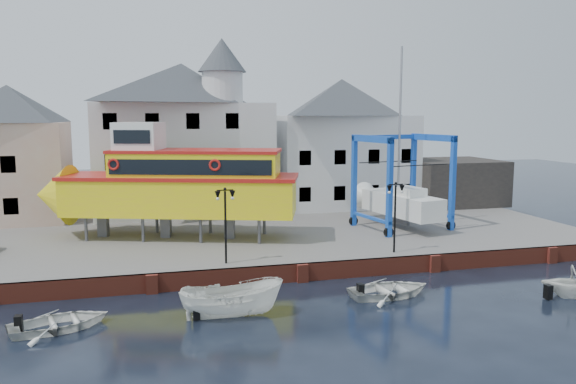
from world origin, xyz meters
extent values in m
plane|color=black|center=(0.00, 0.00, 0.00)|extent=(140.00, 140.00, 0.00)
cube|color=#64605E|center=(0.00, 11.00, 0.50)|extent=(44.00, 22.00, 1.00)
cube|color=maroon|center=(0.00, 0.12, 0.50)|extent=(44.00, 0.25, 1.00)
cube|color=maroon|center=(-8.00, -0.05, 0.50)|extent=(0.60, 0.36, 1.00)
cube|color=maroon|center=(0.00, -0.05, 0.50)|extent=(0.60, 0.36, 1.00)
cube|color=maroon|center=(8.00, -0.05, 0.50)|extent=(0.60, 0.36, 1.00)
cube|color=maroon|center=(16.00, -0.05, 0.50)|extent=(0.60, 0.36, 1.00)
cube|color=tan|center=(-18.00, 18.00, 4.75)|extent=(8.00, 7.00, 7.50)
pyramid|color=#383D42|center=(-18.00, 18.00, 9.90)|extent=(8.00, 7.00, 2.80)
cube|color=black|center=(-17.50, 14.54, 2.60)|extent=(1.00, 0.08, 1.20)
cube|color=black|center=(-17.50, 14.54, 5.60)|extent=(1.00, 0.08, 1.20)
cube|color=silver|center=(-5.00, 18.50, 5.50)|extent=(14.00, 8.00, 9.00)
pyramid|color=#383D42|center=(-5.00, 18.50, 11.60)|extent=(14.00, 8.00, 3.20)
cube|color=black|center=(-10.50, 14.54, 2.60)|extent=(1.00, 0.08, 1.20)
cube|color=black|center=(-7.50, 14.54, 2.60)|extent=(1.00, 0.08, 1.20)
cube|color=black|center=(-4.50, 14.54, 2.60)|extent=(1.00, 0.08, 1.20)
cube|color=black|center=(-1.50, 14.54, 2.60)|extent=(1.00, 0.08, 1.20)
cube|color=black|center=(-10.50, 14.54, 5.60)|extent=(1.00, 0.08, 1.20)
cube|color=black|center=(-7.50, 14.54, 5.60)|extent=(1.00, 0.08, 1.20)
cube|color=black|center=(-4.50, 14.54, 5.60)|extent=(1.00, 0.08, 1.20)
cube|color=black|center=(-1.50, 14.54, 5.60)|extent=(1.00, 0.08, 1.20)
cube|color=black|center=(-10.50, 14.54, 8.60)|extent=(1.00, 0.08, 1.20)
cube|color=black|center=(-7.50, 14.54, 8.60)|extent=(1.00, 0.08, 1.20)
cube|color=black|center=(-4.50, 14.54, 8.60)|extent=(1.00, 0.08, 1.20)
cube|color=black|center=(-1.50, 14.54, 8.60)|extent=(1.00, 0.08, 1.20)
cylinder|color=silver|center=(-2.00, 16.10, 11.20)|extent=(3.20, 3.20, 2.40)
cone|color=#383D42|center=(-2.00, 16.10, 13.70)|extent=(3.80, 3.80, 2.60)
cube|color=silver|center=(9.00, 19.00, 5.00)|extent=(12.00, 8.00, 8.00)
pyramid|color=#383D42|center=(9.00, 19.00, 10.60)|extent=(12.00, 8.00, 3.20)
cube|color=black|center=(4.50, 15.04, 2.60)|extent=(1.00, 0.08, 1.20)
cube|color=black|center=(7.50, 15.04, 2.60)|extent=(1.00, 0.08, 1.20)
cube|color=black|center=(10.50, 15.04, 2.60)|extent=(1.00, 0.08, 1.20)
cube|color=black|center=(13.50, 15.04, 2.60)|extent=(1.00, 0.08, 1.20)
cube|color=black|center=(4.50, 15.04, 5.60)|extent=(1.00, 0.08, 1.20)
cube|color=black|center=(7.50, 15.04, 5.60)|extent=(1.00, 0.08, 1.20)
cube|color=black|center=(10.50, 15.04, 5.60)|extent=(1.00, 0.08, 1.20)
cube|color=black|center=(13.50, 15.04, 5.60)|extent=(1.00, 0.08, 1.20)
cube|color=black|center=(19.00, 17.00, 3.00)|extent=(8.00, 7.00, 4.00)
cylinder|color=black|center=(-4.00, 1.20, 3.00)|extent=(0.12, 0.12, 4.00)
cube|color=black|center=(-4.00, 1.20, 5.05)|extent=(0.90, 0.06, 0.06)
sphere|color=black|center=(-4.00, 1.20, 5.12)|extent=(0.16, 0.16, 0.16)
cone|color=black|center=(-4.40, 1.20, 4.78)|extent=(0.32, 0.32, 0.45)
sphere|color=white|center=(-4.40, 1.20, 4.60)|extent=(0.18, 0.18, 0.18)
cone|color=black|center=(-3.60, 1.20, 4.78)|extent=(0.32, 0.32, 0.45)
sphere|color=white|center=(-3.60, 1.20, 4.60)|extent=(0.18, 0.18, 0.18)
cylinder|color=black|center=(6.00, 1.20, 3.00)|extent=(0.12, 0.12, 4.00)
cube|color=black|center=(6.00, 1.20, 5.05)|extent=(0.90, 0.06, 0.06)
sphere|color=black|center=(6.00, 1.20, 5.12)|extent=(0.16, 0.16, 0.16)
cone|color=black|center=(5.60, 1.20, 4.78)|extent=(0.32, 0.32, 0.45)
sphere|color=white|center=(5.60, 1.20, 4.60)|extent=(0.18, 0.18, 0.18)
cone|color=black|center=(6.40, 1.20, 4.78)|extent=(0.32, 0.32, 0.45)
sphere|color=white|center=(6.40, 1.20, 4.60)|extent=(0.18, 0.18, 0.18)
cylinder|color=#59595E|center=(-11.94, 8.84, 1.80)|extent=(0.25, 0.25, 1.60)
cylinder|color=#59595E|center=(-11.00, 11.68, 1.80)|extent=(0.25, 0.25, 1.60)
cylinder|color=#59595E|center=(-8.40, 7.67, 1.80)|extent=(0.25, 0.25, 1.60)
cylinder|color=#59595E|center=(-7.46, 10.51, 1.80)|extent=(0.25, 0.25, 1.60)
cylinder|color=#59595E|center=(-4.85, 6.50, 1.80)|extent=(0.25, 0.25, 1.60)
cylinder|color=#59595E|center=(-3.91, 9.33, 1.80)|extent=(0.25, 0.25, 1.60)
cylinder|color=#59595E|center=(-1.31, 5.32, 1.80)|extent=(0.25, 0.25, 1.60)
cylinder|color=#59595E|center=(-0.37, 8.16, 1.80)|extent=(0.25, 0.25, 1.60)
cube|color=#59595E|center=(-10.97, 10.09, 1.80)|extent=(0.78, 0.71, 1.60)
cube|color=#59595E|center=(-6.91, 8.75, 1.80)|extent=(0.78, 0.71, 1.60)
cube|color=#59595E|center=(-2.86, 7.41, 1.80)|extent=(0.78, 0.71, 1.60)
cube|color=#FFF50A|center=(-5.90, 8.42, 3.77)|extent=(15.45, 8.54, 2.35)
cone|color=#FFF50A|center=(-14.10, 11.13, 3.77)|extent=(3.50, 4.58, 4.05)
cube|color=red|center=(-5.90, 8.42, 5.05)|extent=(15.81, 8.80, 0.23)
cube|color=#FFF50A|center=(-4.89, 8.08, 5.80)|extent=(11.26, 6.79, 1.71)
cube|color=black|center=(-5.47, 6.33, 5.85)|extent=(9.74, 3.27, 0.96)
cube|color=black|center=(-4.31, 9.83, 5.85)|extent=(9.74, 3.27, 0.96)
cube|color=red|center=(-4.89, 8.08, 6.75)|extent=(11.50, 6.96, 0.19)
cube|color=white|center=(-8.43, 9.26, 7.62)|extent=(3.50, 3.50, 1.94)
cube|color=black|center=(-8.88, 7.91, 7.71)|extent=(2.23, 0.79, 0.85)
torus|color=red|center=(-10.04, 7.79, 6.01)|extent=(0.76, 0.38, 0.75)
torus|color=red|center=(-3.97, 5.78, 6.01)|extent=(0.76, 0.38, 0.75)
cube|color=#1450B3|center=(7.44, 5.13, 4.30)|extent=(0.39, 0.39, 6.60)
cylinder|color=black|center=(7.44, 5.13, 1.33)|extent=(0.69, 0.36, 0.66)
cube|color=#1450B3|center=(6.60, 9.44, 4.30)|extent=(0.39, 0.39, 6.60)
cylinder|color=black|center=(6.60, 9.44, 1.33)|extent=(0.69, 0.36, 0.66)
cube|color=#1450B3|center=(12.66, 6.15, 4.30)|extent=(0.39, 0.39, 6.60)
cylinder|color=black|center=(12.66, 6.15, 1.33)|extent=(0.69, 0.36, 0.66)
cube|color=#1450B3|center=(11.82, 10.46, 4.30)|extent=(0.39, 0.39, 6.60)
cylinder|color=black|center=(11.82, 10.46, 1.33)|extent=(0.69, 0.36, 0.66)
cube|color=#1450B3|center=(7.02, 7.28, 7.44)|extent=(1.23, 4.69, 0.46)
cube|color=#1450B3|center=(7.02, 7.28, 1.94)|extent=(1.13, 4.67, 0.20)
cube|color=#1450B3|center=(12.24, 8.30, 7.44)|extent=(1.23, 4.69, 0.46)
cube|color=#1450B3|center=(12.24, 8.30, 1.94)|extent=(1.13, 4.67, 0.20)
cube|color=#1450B3|center=(9.21, 9.95, 7.44)|extent=(5.62, 1.41, 0.33)
cube|color=white|center=(9.63, 7.79, 2.70)|extent=(3.48, 7.36, 1.51)
cone|color=white|center=(8.83, 11.91, 2.70)|extent=(2.42, 1.90, 2.17)
cube|color=#59595E|center=(9.63, 7.79, 1.61)|extent=(0.55, 1.71, 0.66)
cube|color=white|center=(9.72, 7.33, 3.73)|extent=(2.02, 3.07, 0.57)
cylinder|color=#99999E|center=(9.54, 8.26, 8.64)|extent=(0.19, 0.19, 10.37)
cube|color=black|center=(9.96, 6.13, 5.65)|extent=(4.99, 1.09, 0.05)
cube|color=black|center=(9.31, 9.46, 5.65)|extent=(4.99, 1.09, 0.05)
imported|color=white|center=(-4.55, -4.41, 0.00)|extent=(4.75, 1.88, 1.82)
imported|color=white|center=(3.65, -3.41, 0.00)|extent=(4.56, 3.44, 0.89)
imported|color=white|center=(12.57, -5.91, 0.00)|extent=(4.12, 3.89, 1.72)
imported|color=white|center=(-11.90, -4.01, 0.00)|extent=(4.74, 3.96, 0.84)
camera|label=1|loc=(-8.16, -28.64, 9.09)|focal=35.00mm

